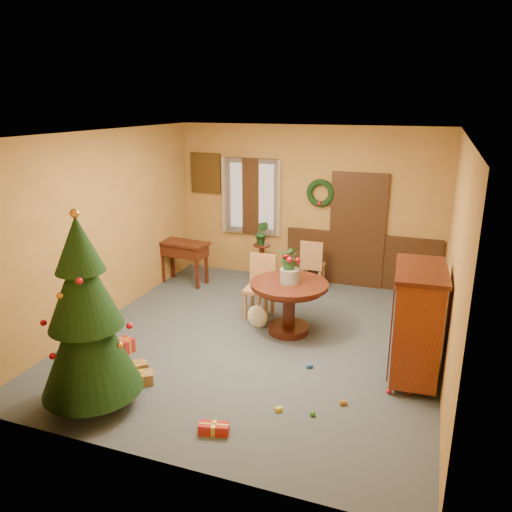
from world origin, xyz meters
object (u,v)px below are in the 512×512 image
at_px(chair_near, 261,284).
at_px(writing_desk, 184,252).
at_px(christmas_tree, 86,317).
at_px(sideboard, 417,320).
at_px(dining_table, 289,298).

bearing_deg(chair_near, writing_desk, 153.54).
distance_m(christmas_tree, writing_desk, 4.03).
xyz_separation_m(christmas_tree, sideboard, (3.34, 1.84, -0.31)).
height_order(dining_table, writing_desk, writing_desk).
relative_size(dining_table, chair_near, 1.15).
relative_size(christmas_tree, writing_desk, 2.39).
bearing_deg(chair_near, sideboard, -25.55).
height_order(dining_table, christmas_tree, christmas_tree).
bearing_deg(christmas_tree, writing_desk, 102.90).
bearing_deg(chair_near, dining_table, -36.89).
xyz_separation_m(chair_near, writing_desk, (-1.83, 0.91, 0.07)).
bearing_deg(dining_table, writing_desk, 150.74).
distance_m(dining_table, sideboard, 1.94).
bearing_deg(christmas_tree, chair_near, 72.56).
distance_m(chair_near, christmas_tree, 3.18).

